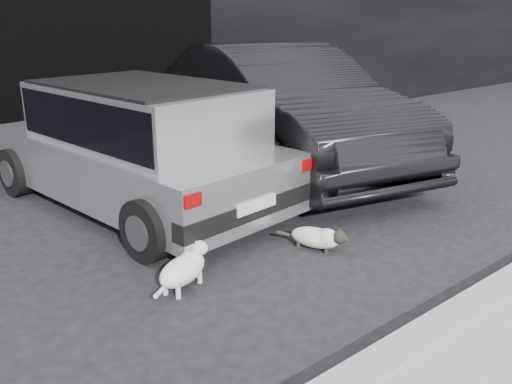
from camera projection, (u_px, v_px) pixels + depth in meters
ground at (199, 232)px, 5.48m from camera, size 80.00×80.00×0.00m
garage_opening at (107, 67)px, 8.59m from camera, size 4.00×0.10×2.60m
curb at (497, 293)px, 4.18m from camera, size 18.00×0.25×0.12m
silver_hatchback at (139, 140)px, 6.02m from camera, size 2.23×3.99×1.41m
second_car at (278, 106)px, 7.71m from camera, size 2.94×5.44×1.70m
cat_siamese at (319, 238)px, 5.07m from camera, size 0.39×0.67×0.25m
cat_white at (185, 268)px, 4.34m from camera, size 0.69×0.41×0.35m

